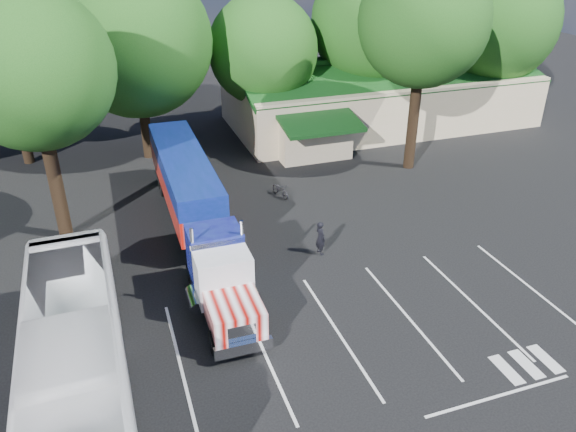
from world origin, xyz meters
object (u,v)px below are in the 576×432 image
object	(u,v)px
tour_bus	(76,364)
silver_sedan	(320,138)
woman	(320,238)
bicycle	(280,190)
semi_truck	(193,198)

from	to	relation	value
tour_bus	silver_sedan	size ratio (longest dim) A/B	2.89
woman	bicycle	size ratio (longest dim) A/B	1.09
woman	tour_bus	size ratio (longest dim) A/B	0.13
semi_truck	tour_bus	xyz separation A→B (m)	(-5.85, -10.51, -0.33)
semi_truck	bicycle	size ratio (longest dim) A/B	11.30
bicycle	tour_bus	bearing A→B (deg)	-145.60
woman	semi_truck	bearing A→B (deg)	43.29
woman	bicycle	xyz separation A→B (m)	(0.20, 6.96, -0.46)
woman	tour_bus	bearing A→B (deg)	107.89
silver_sedan	woman	bearing A→B (deg)	165.94
semi_truck	silver_sedan	size ratio (longest dim) A/B	4.01
semi_truck	woman	world-z (taller)	semi_truck
bicycle	tour_bus	size ratio (longest dim) A/B	0.12
woman	bicycle	world-z (taller)	woman
bicycle	woman	bearing A→B (deg)	-106.78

